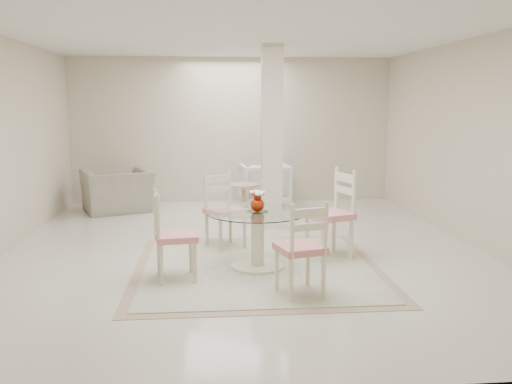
{
  "coord_description": "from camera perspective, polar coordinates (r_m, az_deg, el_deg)",
  "views": [
    {
      "loc": [
        -0.42,
        -6.74,
        1.86
      ],
      "look_at": [
        0.1,
        -0.62,
        0.85
      ],
      "focal_mm": 38.0,
      "sensor_mm": 36.0,
      "label": 1
    }
  ],
  "objects": [
    {
      "name": "area_rug",
      "position": [
        6.22,
        0.16,
        -7.98
      ],
      "size": [
        2.78,
        2.78,
        0.02
      ],
      "color": "tan",
      "rests_on": "ground"
    },
    {
      "name": "dining_chair_south",
      "position": [
        5.21,
        4.98,
        -5.25
      ],
      "size": [
        0.52,
        0.52,
        1.05
      ],
      "rotation": [
        0.0,
        0.0,
        3.41
      ],
      "color": "#F4EAC9",
      "rests_on": "ground"
    },
    {
      "name": "column",
      "position": [
        8.11,
        1.66,
        5.74
      ],
      "size": [
        0.3,
        0.3,
        2.7
      ],
      "primitive_type": "cube",
      "color": "beige",
      "rests_on": "ground"
    },
    {
      "name": "dining_chair_west",
      "position": [
        5.74,
        -9.11,
        -3.91
      ],
      "size": [
        0.48,
        0.48,
        1.06
      ],
      "rotation": [
        0.0,
        0.0,
        1.73
      ],
      "color": "beige",
      "rests_on": "ground"
    },
    {
      "name": "side_table",
      "position": [
        8.95,
        -1.32,
        -1.0
      ],
      "size": [
        0.52,
        0.52,
        0.54
      ],
      "color": "tan",
      "rests_on": "ground"
    },
    {
      "name": "recliner_taupe",
      "position": [
        9.64,
        -14.37,
        0.12
      ],
      "size": [
        1.4,
        1.32,
        0.72
      ],
      "primitive_type": "imported",
      "rotation": [
        0.0,
        0.0,
        3.53
      ],
      "color": "gray",
      "rests_on": "ground"
    },
    {
      "name": "dining_chair_east",
      "position": [
        6.57,
        8.28,
        -1.58
      ],
      "size": [
        0.6,
        0.6,
        1.19
      ],
      "rotation": [
        0.0,
        0.0,
        -1.25
      ],
      "color": "#F5ECCA",
      "rests_on": "ground"
    },
    {
      "name": "dining_table",
      "position": [
        6.13,
        0.16,
        -5.04
      ],
      "size": [
        1.15,
        1.15,
        0.66
      ],
      "rotation": [
        0.0,
        0.0,
        0.36
      ],
      "color": "beige",
      "rests_on": "ground"
    },
    {
      "name": "armchair_white",
      "position": [
        9.84,
        0.89,
        0.78
      ],
      "size": [
        0.91,
        0.93,
        0.79
      ],
      "primitive_type": "imported",
      "rotation": [
        0.0,
        0.0,
        3.23
      ],
      "color": "white",
      "rests_on": "ground"
    },
    {
      "name": "room_shell",
      "position": [
        6.75,
        -1.32,
        9.3
      ],
      "size": [
        6.02,
        7.02,
        2.71
      ],
      "color": "beige",
      "rests_on": "ground"
    },
    {
      "name": "ground",
      "position": [
        7.01,
        -1.26,
        -6.05
      ],
      "size": [
        7.0,
        7.0,
        0.0
      ],
      "primitive_type": "plane",
      "color": "silver",
      "rests_on": "ground"
    },
    {
      "name": "dining_chair_north",
      "position": [
        6.99,
        -3.54,
        -1.3
      ],
      "size": [
        0.59,
        0.59,
        1.09
      ],
      "rotation": [
        0.0,
        0.0,
        0.5
      ],
      "color": "beige",
      "rests_on": "ground"
    },
    {
      "name": "red_vase",
      "position": [
        6.04,
        0.17,
        -0.95
      ],
      "size": [
        0.18,
        0.17,
        0.24
      ],
      "color": "#9F1F04",
      "rests_on": "dining_table"
    }
  ]
}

